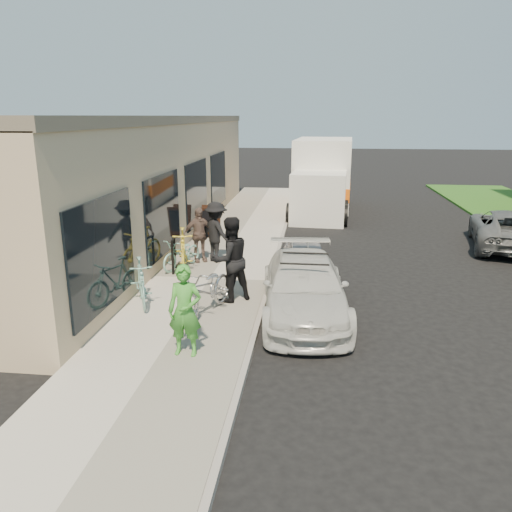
{
  "coord_description": "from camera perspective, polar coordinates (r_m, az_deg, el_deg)",
  "views": [
    {
      "loc": [
        0.64,
        -9.09,
        4.22
      ],
      "look_at": [
        -0.68,
        2.08,
        1.05
      ],
      "focal_mm": 35.0,
      "sensor_mm": 36.0,
      "label": 1
    }
  ],
  "objects": [
    {
      "name": "sedan_silver",
      "position": [
        13.18,
        5.67,
        -0.63
      ],
      "size": [
        1.49,
        3.17,
        1.05
      ],
      "primitive_type": "imported",
      "rotation": [
        0.0,
        0.0,
        0.08
      ],
      "color": "#A8A7AD",
      "rests_on": "ground"
    },
    {
      "name": "sandwich_board",
      "position": [
        17.3,
        -5.24,
        3.93
      ],
      "size": [
        0.71,
        0.71,
        1.08
      ],
      "rotation": [
        0.0,
        0.0,
        0.08
      ],
      "color": "black",
      "rests_on": "sidewalk"
    },
    {
      "name": "sidewalk",
      "position": [
        13.05,
        -5.29,
        -2.85
      ],
      "size": [
        3.0,
        34.0,
        0.15
      ],
      "primitive_type": "cube",
      "color": "#B3ADA1",
      "rests_on": "ground"
    },
    {
      "name": "cruiser_bike_c",
      "position": [
        13.7,
        -8.33,
        0.7
      ],
      "size": [
        0.98,
        1.92,
        1.11
      ],
      "primitive_type": "imported",
      "rotation": [
        0.0,
        0.0,
        0.26
      ],
      "color": "yellow",
      "rests_on": "sidewalk"
    },
    {
      "name": "bike_rack",
      "position": [
        13.6,
        -9.42,
        0.56
      ],
      "size": [
        0.17,
        0.65,
        0.92
      ],
      "rotation": [
        0.0,
        0.0,
        0.18
      ],
      "color": "black",
      "rests_on": "sidewalk"
    },
    {
      "name": "cruiser_bike_b",
      "position": [
        13.89,
        -8.45,
        0.32
      ],
      "size": [
        1.12,
        1.68,
        0.84
      ],
      "primitive_type": "imported",
      "rotation": [
        0.0,
        0.0,
        -0.39
      ],
      "color": "#82C3B4",
      "rests_on": "sidewalk"
    },
    {
      "name": "moving_truck",
      "position": [
        22.97,
        7.59,
        8.61
      ],
      "size": [
        2.87,
        6.69,
        3.21
      ],
      "rotation": [
        0.0,
        0.0,
        -0.07
      ],
      "color": "white",
      "rests_on": "ground"
    },
    {
      "name": "cruiser_bike_a",
      "position": [
        11.42,
        -13.0,
        -2.88
      ],
      "size": [
        1.09,
        1.72,
        1.0
      ],
      "primitive_type": "imported",
      "rotation": [
        0.0,
        0.0,
        0.41
      ],
      "color": "#82C3B4",
      "rests_on": "sidewalk"
    },
    {
      "name": "ground",
      "position": [
        10.04,
        2.5,
        -9.13
      ],
      "size": [
        120.0,
        120.0,
        0.0
      ],
      "primitive_type": "plane",
      "color": "black",
      "rests_on": "ground"
    },
    {
      "name": "bystander_a",
      "position": [
        14.3,
        -4.57,
        2.75
      ],
      "size": [
        1.27,
        1.22,
        1.74
      ],
      "primitive_type": "imported",
      "rotation": [
        0.0,
        0.0,
        2.44
      ],
      "color": "black",
      "rests_on": "sidewalk"
    },
    {
      "name": "man_standing",
      "position": [
        11.19,
        -2.98,
        -0.38
      ],
      "size": [
        1.19,
        1.15,
        1.94
      ],
      "primitive_type": "imported",
      "rotation": [
        0.0,
        0.0,
        3.79
      ],
      "color": "black",
      "rests_on": "sidewalk"
    },
    {
      "name": "bystander_b",
      "position": [
        14.36,
        -6.55,
        2.43
      ],
      "size": [
        0.99,
        0.79,
        1.58
      ],
      "primitive_type": "imported",
      "rotation": [
        0.0,
        0.0,
        0.51
      ],
      "color": "brown",
      "rests_on": "sidewalk"
    },
    {
      "name": "far_car_gray",
      "position": [
        18.38,
        26.75,
        2.77
      ],
      "size": [
        3.0,
        4.87,
        1.26
      ],
      "primitive_type": "imported",
      "rotation": [
        0.0,
        0.0,
        2.93
      ],
      "color": "#5C5E61",
      "rests_on": "ground"
    },
    {
      "name": "tandem_bike",
      "position": [
        10.53,
        -5.63,
        -3.94
      ],
      "size": [
        1.29,
        2.17,
        1.08
      ],
      "primitive_type": "imported",
      "rotation": [
        0.0,
        0.0,
        -0.3
      ],
      "color": "silver",
      "rests_on": "sidewalk"
    },
    {
      "name": "storefront",
      "position": [
        18.18,
        -12.32,
        8.76
      ],
      "size": [
        3.6,
        20.0,
        4.22
      ],
      "color": "tan",
      "rests_on": "ground"
    },
    {
      "name": "curb",
      "position": [
        12.83,
        1.51,
        -3.17
      ],
      "size": [
        0.12,
        34.0,
        0.13
      ],
      "primitive_type": "cube",
      "color": "gray",
      "rests_on": "ground"
    },
    {
      "name": "sedan_white",
      "position": [
        10.88,
        5.53,
        -3.57
      ],
      "size": [
        2.14,
        4.51,
        1.31
      ],
      "rotation": [
        0.0,
        0.0,
        0.08
      ],
      "color": "silver",
      "rests_on": "ground"
    },
    {
      "name": "woman_rider",
      "position": [
        8.76,
        -8.12,
        -6.21
      ],
      "size": [
        0.61,
        0.41,
        1.64
      ],
      "primitive_type": "imported",
      "rotation": [
        0.0,
        0.0,
        -0.03
      ],
      "color": "green",
      "rests_on": "sidewalk"
    }
  ]
}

